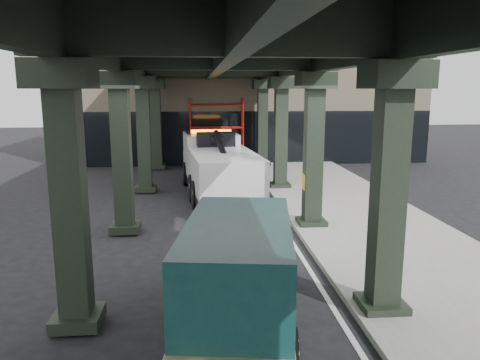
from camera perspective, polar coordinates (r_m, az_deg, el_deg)
ground at (r=13.35m, az=-0.32°, el=-8.63°), size 90.00×90.00×0.00m
sidewalk at (r=16.16m, az=15.25°, el=-5.23°), size 5.00×40.00×0.15m
lane_stripe at (r=15.45m, az=5.39°, el=-5.90°), size 0.12×38.00×0.01m
viaduct at (r=14.57m, az=-2.64°, el=14.84°), size 7.40×32.00×6.40m
building at (r=32.67m, az=0.28°, el=10.19°), size 22.00×10.00×8.00m
scaffolding at (r=27.29m, az=-2.88°, el=6.02°), size 3.08×0.88×4.00m
tow_truck at (r=19.92m, az=-2.80°, el=1.99°), size 3.22×8.71×2.80m
towed_van at (r=9.15m, az=-0.10°, el=-10.55°), size 2.71×5.41×2.10m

